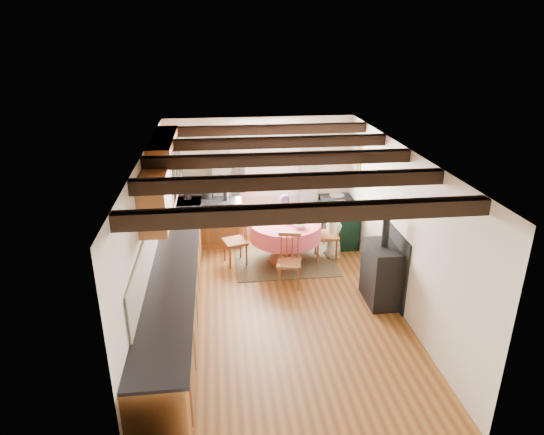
{
  "coord_description": "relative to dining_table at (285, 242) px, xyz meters",
  "views": [
    {
      "loc": [
        -0.82,
        -6.1,
        3.93
      ],
      "look_at": [
        0.0,
        0.8,
        1.15
      ],
      "focal_mm": 31.23,
      "sensor_mm": 36.0,
      "label": 1
    }
  ],
  "objects": [
    {
      "name": "cast_iron_stove",
      "position": [
        1.25,
        -1.5,
        0.35
      ],
      "size": [
        0.44,
        0.73,
        1.46
      ],
      "primitive_type": null,
      "color": "black",
      "rests_on": "floor"
    },
    {
      "name": "chair_left",
      "position": [
        -0.9,
        0.03,
        0.09
      ],
      "size": [
        0.51,
        0.5,
        0.93
      ],
      "primitive_type": null,
      "rotation": [
        0.0,
        0.0,
        -1.29
      ],
      "color": "brown",
      "rests_on": "floor"
    },
    {
      "name": "window_pane",
      "position": [
        -0.23,
        1.24,
        1.22
      ],
      "size": [
        1.2,
        0.01,
        1.4
      ],
      "primitive_type": "cube",
      "color": "white",
      "rests_on": "wall_back"
    },
    {
      "name": "canister_slim",
      "position": [
        -1.02,
        0.86,
        0.66
      ],
      "size": [
        0.09,
        0.09,
        0.25
      ],
      "primitive_type": "cylinder",
      "color": "#262628",
      "rests_on": "worktop_back"
    },
    {
      "name": "beam_e",
      "position": [
        -0.33,
        0.5,
        1.93
      ],
      "size": [
        3.6,
        0.16,
        0.16
      ],
      "primitive_type": "cube",
      "color": "black",
      "rests_on": "ceiling"
    },
    {
      "name": "canister_tall",
      "position": [
        -1.74,
        1.01,
        0.66
      ],
      "size": [
        0.14,
        0.14,
        0.24
      ],
      "primitive_type": "cylinder",
      "color": "#262628",
      "rests_on": "worktop_back"
    },
    {
      "name": "chair_right",
      "position": [
        0.75,
        0.02,
        0.13
      ],
      "size": [
        0.5,
        0.48,
        1.02
      ],
      "primitive_type": null,
      "rotation": [
        0.0,
        0.0,
        1.48
      ],
      "color": "brown",
      "rests_on": "floor"
    },
    {
      "name": "rug",
      "position": [
        0.0,
        0.0,
        -0.37
      ],
      "size": [
        1.79,
        1.4,
        0.01
      ],
      "primitive_type": "cube",
      "color": "black",
      "rests_on": "floor"
    },
    {
      "name": "wall_plate",
      "position": [
        0.72,
        1.22,
        1.32
      ],
      "size": [
        0.3,
        0.02,
        0.3
      ],
      "primitive_type": "cylinder",
      "rotation": [
        1.57,
        0.0,
        0.0
      ],
      "color": "silver",
      "rests_on": "wall_back"
    },
    {
      "name": "curtain_rod",
      "position": [
        -0.23,
        1.15,
        1.82
      ],
      "size": [
        2.0,
        0.03,
        0.03
      ],
      "primitive_type": "cylinder",
      "rotation": [
        0.0,
        1.57,
        0.0
      ],
      "color": "black",
      "rests_on": "wall_back"
    },
    {
      "name": "bowl_a",
      "position": [
        0.04,
        0.03,
        0.41
      ],
      "size": [
        0.32,
        0.32,
        0.06
      ],
      "primitive_type": "imported",
      "rotation": [
        0.0,
        0.0,
        5.29
      ],
      "color": "silver",
      "rests_on": "dining_table"
    },
    {
      "name": "aga_range",
      "position": [
        1.14,
        0.72,
        0.06
      ],
      "size": [
        0.62,
        0.95,
        0.88
      ],
      "primitive_type": null,
      "color": "black",
      "rests_on": "floor"
    },
    {
      "name": "worktop_back",
      "position": [
        -1.38,
        0.93,
        0.52
      ],
      "size": [
        1.3,
        0.64,
        0.04
      ],
      "primitive_type": "cube",
      "color": "black",
      "rests_on": "base_cabinet_back"
    },
    {
      "name": "splash_left",
      "position": [
        -2.11,
        -1.2,
        0.82
      ],
      "size": [
        0.02,
        4.5,
        0.55
      ],
      "primitive_type": "cube",
      "color": "beige",
      "rests_on": "wall_left"
    },
    {
      "name": "base_cabinet_left",
      "position": [
        -1.83,
        -1.5,
        0.06
      ],
      "size": [
        0.6,
        5.3,
        0.88
      ],
      "primitive_type": "cube",
      "color": "#A2511F",
      "rests_on": "floor"
    },
    {
      "name": "beam_c",
      "position": [
        -0.33,
        -1.5,
        1.93
      ],
      "size": [
        3.6,
        0.16,
        0.16
      ],
      "primitive_type": "cube",
      "color": "black",
      "rests_on": "ceiling"
    },
    {
      "name": "beam_b",
      "position": [
        -0.33,
        -2.5,
        1.93
      ],
      "size": [
        3.6,
        0.16,
        0.16
      ],
      "primitive_type": "cube",
      "color": "black",
      "rests_on": "ceiling"
    },
    {
      "name": "wall_left",
      "position": [
        -2.13,
        -1.5,
        0.82
      ],
      "size": [
        0.0,
        5.5,
        2.4
      ],
      "primitive_type": "cube",
      "color": "silver",
      "rests_on": "ground"
    },
    {
      "name": "base_cabinet_back",
      "position": [
        -1.38,
        0.95,
        0.06
      ],
      "size": [
        1.3,
        0.6,
        0.88
      ],
      "primitive_type": "cube",
      "color": "#A2511F",
      "rests_on": "floor"
    },
    {
      "name": "child_right",
      "position": [
        0.89,
        0.1,
        0.13
      ],
      "size": [
        0.35,
        0.52,
        1.02
      ],
      "primitive_type": "imported",
      "rotation": [
        0.0,
        0.0,
        1.52
      ],
      "color": "beige",
      "rests_on": "floor"
    },
    {
      "name": "beam_a",
      "position": [
        -0.33,
        -3.5,
        1.93
      ],
      "size": [
        3.6,
        0.16,
        0.16
      ],
      "primitive_type": "cube",
      "color": "black",
      "rests_on": "ceiling"
    },
    {
      "name": "beam_d",
      "position": [
        -0.33,
        -0.5,
        1.93
      ],
      "size": [
        3.6,
        0.16,
        0.16
      ],
      "primitive_type": "cube",
      "color": "black",
      "rests_on": "ceiling"
    },
    {
      "name": "wall_picture",
      "position": [
        1.44,
        0.8,
        1.32
      ],
      "size": [
        0.04,
        0.5,
        0.6
      ],
      "primitive_type": "cube",
      "color": "gold",
      "rests_on": "wall_right"
    },
    {
      "name": "wall_cabinet_glass",
      "position": [
        -1.96,
        -0.3,
        1.57
      ],
      "size": [
        0.34,
        1.8,
        0.9
      ],
      "primitive_type": "cube",
      "color": "#A2511F",
      "rests_on": "wall_left"
    },
    {
      "name": "ceiling",
      "position": [
        -0.33,
        -1.5,
        2.02
      ],
      "size": [
        3.6,
        5.5,
        0.0
      ],
      "primitive_type": "cube",
      "color": "white",
      "rests_on": "ground"
    },
    {
      "name": "chair_near",
      "position": [
        -0.07,
        -0.87,
        0.07
      ],
      "size": [
        0.45,
        0.47,
        0.89
      ],
      "primitive_type": null,
      "rotation": [
        0.0,
        0.0,
        -0.2
      ],
      "color": "brown",
      "rests_on": "floor"
    },
    {
      "name": "curtain_left",
      "position": [
        -1.08,
        1.15,
        0.72
      ],
      "size": [
        0.35,
        0.1,
        2.1
      ],
      "primitive_type": "cube",
      "color": "#A5ACA3",
      "rests_on": "wall_back"
    },
    {
      "name": "worktop_left",
      "position": [
        -1.81,
        -1.5,
        0.52
      ],
      "size": [
        0.64,
        5.3,
        0.04
      ],
      "primitive_type": "cube",
      "color": "black",
      "rests_on": "base_cabinet_left"
    },
    {
      "name": "floor",
      "position": [
        -0.33,
        -1.5,
        -0.38
      ],
      "size": [
        3.6,
        5.5,
        0.0
      ],
      "primitive_type": "cube",
      "color": "brown",
      "rests_on": "ground"
    },
    {
      "name": "cup",
      "position": [
        0.09,
        -0.05,
        0.43
      ],
      "size": [
        0.14,
        0.14,
        0.1
      ],
      "primitive_type": "imported",
      "rotation": [
        0.0,
        0.0,
        2.83
      ],
      "color": "silver",
      "rests_on": "dining_table"
    },
    {
      "name": "dining_table",
      "position": [
        0.0,
        0.0,
        0.0
      ],
      "size": [
        1.26,
        1.26,
        0.76
      ],
      "primitive_type": null,
      "color": "#E33D50",
      "rests_on": "floor"
    },
    {
      "name": "splash_back",
      "position": [
        -1.33,
        1.23,
        0.82
      ],
      "size": [
        1.4,
        0.02,
        0.55
      ],
      "primitive_type": "cube",
      "color": "beige",
      "rests_on": "wall_back"
    },
    {
      "name": "wall_cabinet_solid",
      "position": [
        -1.96,
        -1.8,
        1.52
      ],
      "size": [
        0.34,
        0.9,
        0.7
      ],
      "primitive_type": "cube",
      "color": "#A2511F",
      "rests_on": "wall_left"
    },
    {
      "name": "canister_wide",
      "position": [
        -1.37,
        1.02,
        0.65
      ],
      "size": [
        0.2,
        0.2,
        0.22
      ],
      "primitive_type": "cylinder",
      "color": "#262628",
      "rests_on": "worktop_back"
    },
    {
      "name": "window_frame",
      "position": [
        -0.23,
        1.23,
        1.22
      ],
      "size": [
        1.34,
        0.03,
        1.54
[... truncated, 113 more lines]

